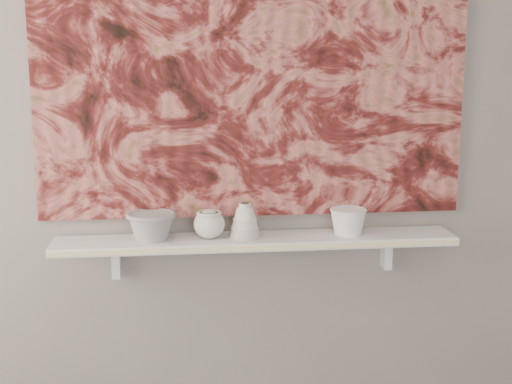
{
  "coord_description": "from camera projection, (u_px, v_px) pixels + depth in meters",
  "views": [
    {
      "loc": [
        -0.27,
        -0.89,
        1.57
      ],
      "look_at": [
        -0.0,
        1.49,
        1.09
      ],
      "focal_mm": 50.0,
      "sensor_mm": 36.0,
      "label": 1
    }
  ],
  "objects": [
    {
      "name": "shelf_stripe",
      "position": [
        259.0,
        248.0,
        2.4
      ],
      "size": [
        1.4,
        0.01,
        0.02
      ],
      "primitive_type": "cube",
      "color": "beige",
      "rests_on": "shelf"
    },
    {
      "name": "painting",
      "position": [
        253.0,
        59.0,
        2.44
      ],
      "size": [
        1.5,
        0.02,
        1.1
      ],
      "primitive_type": "cube",
      "color": "maroon",
      "rests_on": "wall_back"
    },
    {
      "name": "bracket_right",
      "position": [
        386.0,
        252.0,
        2.62
      ],
      "size": [
        0.03,
        0.06,
        0.12
      ],
      "primitive_type": "cube",
      "color": "silver",
      "rests_on": "wall_back"
    },
    {
      "name": "bowl_white",
      "position": [
        348.0,
        221.0,
        2.51
      ],
      "size": [
        0.14,
        0.14,
        0.09
      ],
      "primitive_type": null,
      "rotation": [
        0.0,
        0.0,
        -0.12
      ],
      "color": "silver",
      "rests_on": "shelf"
    },
    {
      "name": "bell_vessel",
      "position": [
        245.0,
        220.0,
        2.47
      ],
      "size": [
        0.12,
        0.12,
        0.12
      ],
      "primitive_type": null,
      "rotation": [
        0.0,
        0.0,
        -0.14
      ],
      "color": "silver",
      "rests_on": "shelf"
    },
    {
      "name": "bracket_left",
      "position": [
        116.0,
        261.0,
        2.51
      ],
      "size": [
        0.03,
        0.06,
        0.12
      ],
      "primitive_type": "cube",
      "color": "silver",
      "rests_on": "wall_back"
    },
    {
      "name": "shelf",
      "position": [
        256.0,
        241.0,
        2.49
      ],
      "size": [
        1.4,
        0.18,
        0.03
      ],
      "primitive_type": "cube",
      "color": "silver",
      "rests_on": "wall_back"
    },
    {
      "name": "cup_cream",
      "position": [
        209.0,
        224.0,
        2.46
      ],
      "size": [
        0.11,
        0.11,
        0.1
      ],
      "primitive_type": null,
      "rotation": [
        0.0,
        0.0,
        -0.06
      ],
      "color": "beige",
      "rests_on": "shelf"
    },
    {
      "name": "house_motif",
      "position": [
        379.0,
        146.0,
        2.54
      ],
      "size": [
        0.09,
        0.0,
        0.08
      ],
      "primitive_type": "cube",
      "color": "black",
      "rests_on": "painting"
    },
    {
      "name": "bowl_grey",
      "position": [
        151.0,
        226.0,
        2.44
      ],
      "size": [
        0.21,
        0.21,
        0.1
      ],
      "primitive_type": null,
      "rotation": [
        0.0,
        0.0,
        -0.28
      ],
      "color": "gray",
      "rests_on": "shelf"
    },
    {
      "name": "wall_back",
      "position": [
        253.0,
        114.0,
        2.5
      ],
      "size": [
        3.6,
        0.0,
        3.6
      ],
      "primitive_type": "plane",
      "rotation": [
        1.57,
        0.0,
        0.0
      ],
      "color": "gray",
      "rests_on": "floor"
    }
  ]
}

